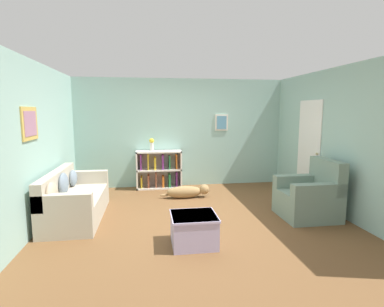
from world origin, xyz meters
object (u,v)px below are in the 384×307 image
at_px(bookshelf, 159,170).
at_px(recliner_chair, 310,197).
at_px(vase, 152,144).
at_px(coffee_table, 194,229).
at_px(dog, 188,192).
at_px(couch, 74,201).

distance_m(bookshelf, recliner_chair, 3.47).
bearing_deg(bookshelf, vase, -172.36).
relative_size(coffee_table, dog, 0.59).
bearing_deg(bookshelf, couch, -129.18).
bearing_deg(couch, recliner_chair, -7.40).
bearing_deg(coffee_table, vase, 99.27).
bearing_deg(couch, vase, 53.60).
relative_size(couch, dog, 1.74).
bearing_deg(dog, bookshelf, 121.20).
height_order(recliner_chair, coffee_table, recliner_chair).
xyz_separation_m(coffee_table, dog, (0.21, 2.24, -0.09)).
xyz_separation_m(coffee_table, vase, (-0.51, 3.15, 0.84)).
relative_size(recliner_chair, dog, 0.95).
bearing_deg(coffee_table, couch, 145.20).
distance_m(couch, dog, 2.30).
distance_m(couch, recliner_chair, 4.07).
xyz_separation_m(recliner_chair, dog, (-1.94, 1.46, -0.22)).
bearing_deg(vase, couch, -126.40).
bearing_deg(vase, coffee_table, -80.73).
bearing_deg(vase, dog, -51.47).
distance_m(recliner_chair, coffee_table, 2.30).
xyz_separation_m(couch, bookshelf, (1.52, 1.87, 0.12)).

